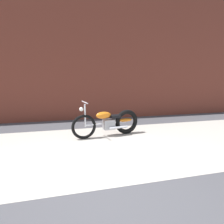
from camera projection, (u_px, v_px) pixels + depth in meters
ground_plane at (108, 189)px, 2.66m from camera, size 80.00×80.00×0.00m
sidewalk_slab at (92, 147)px, 4.33m from camera, size 36.00×3.50×0.01m
brick_building_wall at (79, 46)px, 7.12m from camera, size 36.00×0.50×5.89m
motorcycle_orange at (111, 122)px, 5.18m from camera, size 2.00×0.60×1.03m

